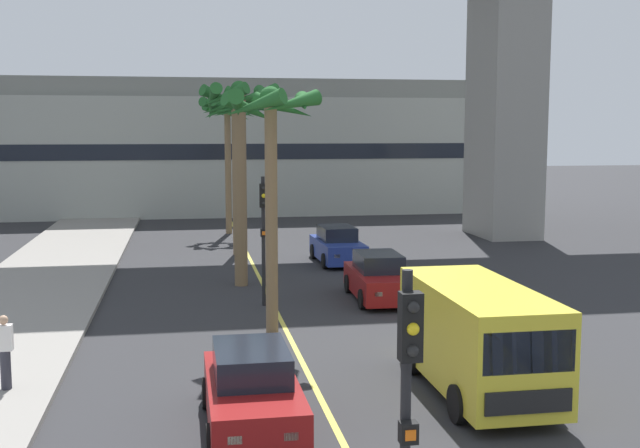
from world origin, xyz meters
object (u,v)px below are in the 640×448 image
car_queue_second (379,278)px  palm_tree_farthest_median (239,134)px  car_queue_third (337,246)px  car_queue_front (252,392)px  traffic_light_median_near (408,404)px  pedestrian_far_along (5,351)px  palm_tree_mid_median (270,134)px  delivery_van (477,336)px  traffic_light_median_far (263,223)px  palm_tree_far_median (228,124)px  palm_tree_near_median (236,123)px

car_queue_second → palm_tree_farthest_median: (-4.40, 3.19, 4.81)m
car_queue_third → car_queue_front: bearing=-106.1°
traffic_light_median_near → pedestrian_far_along: (-6.26, 9.18, -1.72)m
car_queue_third → palm_tree_mid_median: size_ratio=0.60×
car_queue_front → delivery_van: bearing=13.0°
car_queue_second → palm_tree_farthest_median: bearing=144.1°
delivery_van → pedestrian_far_along: (-10.03, 1.61, -0.29)m
pedestrian_far_along → palm_tree_mid_median: bearing=34.4°
traffic_light_median_near → car_queue_front: bearing=100.5°
car_queue_second → car_queue_third: same height
car_queue_front → palm_tree_farthest_median: bearing=86.8°
delivery_van → palm_tree_mid_median: size_ratio=0.76×
traffic_light_median_near → traffic_light_median_far: (0.08, 16.80, 0.00)m
delivery_van → palm_tree_mid_median: (-3.81, 5.86, 4.28)m
traffic_light_median_far → car_queue_second: bearing=4.4°
palm_tree_farthest_median → traffic_light_median_far: bearing=-81.8°
palm_tree_far_median → palm_tree_farthest_median: bearing=-91.5°
traffic_light_median_near → traffic_light_median_far: same height
car_queue_front → palm_tree_farthest_median: size_ratio=0.55×
delivery_van → traffic_light_median_near: 8.58m
palm_tree_far_median → pedestrian_far_along: 26.67m
car_queue_front → palm_tree_near_median: palm_tree_near_median is taller
car_queue_second → pedestrian_far_along: (-10.24, -7.92, 0.28)m
traffic_light_median_near → pedestrian_far_along: size_ratio=2.59×
car_queue_second → traffic_light_median_far: (-3.90, -0.30, 1.99)m
car_queue_third → pedestrian_far_along: pedestrian_far_along is taller
car_queue_second → traffic_light_median_near: (-3.98, -17.10, 1.99)m
palm_tree_farthest_median → car_queue_second: bearing=-35.9°
pedestrian_far_along → palm_tree_near_median: bearing=71.2°
palm_tree_near_median → palm_tree_farthest_median: bearing=-92.8°
car_queue_front → traffic_light_median_far: traffic_light_median_far is taller
car_queue_second → palm_tree_near_median: 12.23m
car_queue_third → palm_tree_near_median: bearing=144.3°
palm_tree_farthest_median → car_queue_front: bearing=-93.2°
car_queue_second → palm_tree_near_median: bearing=111.6°
traffic_light_median_far → palm_tree_farthest_median: (-0.50, 3.49, 2.81)m
car_queue_third → palm_tree_far_median: bearing=111.6°
traffic_light_median_near → pedestrian_far_along: 11.24m
palm_tree_near_median → palm_tree_far_median: bearing=89.7°
delivery_van → palm_tree_mid_median: 8.20m
delivery_van → palm_tree_far_median: bearing=98.0°
car_queue_second → pedestrian_far_along: bearing=-142.3°
palm_tree_farthest_median → delivery_van: bearing=-71.7°
palm_tree_mid_median → palm_tree_far_median: 21.21m
delivery_van → pedestrian_far_along: bearing=170.9°
delivery_van → traffic_light_median_near: bearing=-116.5°
palm_tree_far_median → traffic_light_median_far: bearing=-89.6°
car_queue_third → palm_tree_near_median: (-4.08, 2.93, 5.23)m
car_queue_second → palm_tree_mid_median: palm_tree_mid_median is taller
car_queue_third → palm_tree_far_median: palm_tree_far_median is taller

